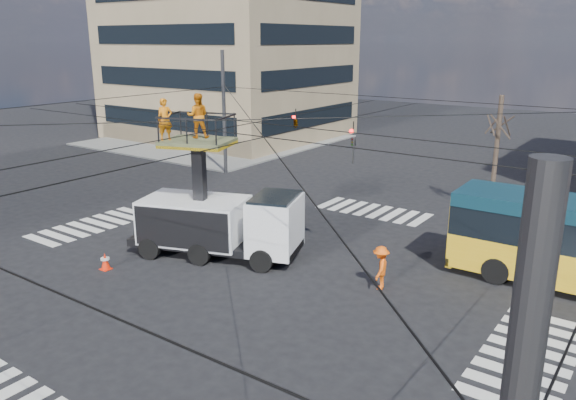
# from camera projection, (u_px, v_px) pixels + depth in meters

# --- Properties ---
(ground) EXTENTS (120.00, 120.00, 0.00)m
(ground) POSITION_uv_depth(u_px,v_px,m) (253.00, 274.00, 21.50)
(ground) COLOR black
(ground) RESTS_ON ground
(sidewalk_nw) EXTENTS (18.00, 18.00, 0.12)m
(sidewalk_nw) POSITION_uv_depth(u_px,v_px,m) (217.00, 140.00, 49.62)
(sidewalk_nw) COLOR slate
(sidewalk_nw) RESTS_ON ground
(crosswalks) EXTENTS (22.40, 22.40, 0.02)m
(crosswalks) POSITION_uv_depth(u_px,v_px,m) (253.00, 273.00, 21.49)
(crosswalks) COLOR silver
(crosswalks) RESTS_ON ground
(overhead_network) EXTENTS (24.24, 24.24, 8.00)m
(overhead_network) POSITION_uv_depth(u_px,v_px,m) (257.00, 162.00, 20.67)
(overhead_network) COLOR #2D2D30
(overhead_network) RESTS_ON ground
(tree_a) EXTENTS (2.00, 2.00, 6.00)m
(tree_a) POSITION_uv_depth(u_px,v_px,m) (499.00, 123.00, 28.02)
(tree_a) COLOR #382B21
(tree_a) RESTS_ON ground
(utility_truck) EXTENTS (7.37, 4.48, 6.59)m
(utility_truck) POSITION_uv_depth(u_px,v_px,m) (219.00, 206.00, 22.76)
(utility_truck) COLOR black
(utility_truck) RESTS_ON ground
(traffic_cone) EXTENTS (0.36, 0.36, 0.68)m
(traffic_cone) POSITION_uv_depth(u_px,v_px,m) (105.00, 261.00, 21.80)
(traffic_cone) COLOR #FF270A
(traffic_cone) RESTS_ON ground
(worker_ground) EXTENTS (0.80, 1.10, 1.73)m
(worker_ground) POSITION_uv_depth(u_px,v_px,m) (156.00, 223.00, 24.61)
(worker_ground) COLOR #FA420F
(worker_ground) RESTS_ON ground
(flagger) EXTENTS (0.85, 1.16, 1.61)m
(flagger) POSITION_uv_depth(u_px,v_px,m) (381.00, 268.00, 20.00)
(flagger) COLOR #FD5B10
(flagger) RESTS_ON ground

